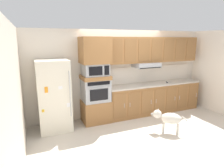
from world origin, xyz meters
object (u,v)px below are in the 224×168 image
Objects in this scene: built_in_oven at (96,90)px; dog at (168,118)px; microwave at (95,69)px; refrigerator at (54,96)px; screwdriver at (167,82)px.

built_in_oven is 1.00× the size of dog.
dog is at bearing -44.36° from built_in_oven.
microwave reaches higher than built_in_oven.
refrigerator is 11.23× the size of screwdriver.
refrigerator is 2.51× the size of built_in_oven.
built_in_oven is at bearing 3.53° from refrigerator.
microwave is at bearing 177.99° from screwdriver.
microwave is (1.10, 0.07, 0.58)m from refrigerator.
refrigerator is at bearing 179.77° from screwdriver.
built_in_oven is at bearing 179.23° from microwave.
refrigerator reaches higher than dog.
microwave reaches higher than screwdriver.
microwave is (0.00, -0.00, 0.56)m from built_in_oven.
refrigerator is 1.24m from microwave.
refrigerator is at bearing -176.47° from microwave.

